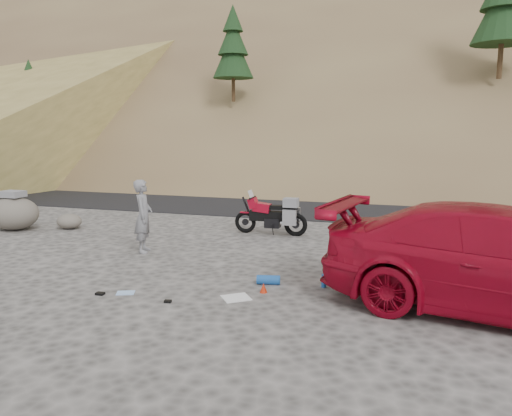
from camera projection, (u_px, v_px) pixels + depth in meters
The scene contains 15 objects.
ground at pixel (184, 261), 10.86m from camera, with size 140.00×140.00×0.00m, color #43413E.
road at pixel (286, 203), 19.33m from camera, with size 120.00×7.00×0.05m, color black.
hillside at pixel (369, 42), 47.60m from camera, with size 120.00×73.00×46.72m.
motorcycle at pixel (274, 216), 13.55m from camera, with size 2.05×0.60×1.22m.
man at pixel (145, 252), 11.72m from camera, with size 0.62×0.41×1.70m, color gray.
red_car at pixel (508, 314), 7.76m from camera, with size 2.34×5.75×1.67m, color maroon.
boulder at pixel (14, 213), 14.22m from camera, with size 1.68×1.52×1.12m.
small_rock at pixel (69, 221), 14.39m from camera, with size 0.92×0.88×0.43m.
gear_white_cloth at pixel (236, 298), 8.49m from camera, with size 0.45×0.40×0.02m, color white.
gear_blue_mat at pixel (268, 280), 9.23m from camera, with size 0.17×0.17×0.43m, color #1A51A1.
gear_bottle at pixel (324, 281), 9.06m from camera, with size 0.09×0.09×0.24m, color #1A51A1.
gear_funnel at pixel (264, 288), 8.77m from camera, with size 0.13×0.13×0.17m, color red.
gear_glove_a at pixel (100, 294), 8.66m from camera, with size 0.15×0.10×0.04m, color black.
gear_glove_b at pixel (168, 301), 8.27m from camera, with size 0.12×0.09×0.04m, color black.
gear_blue_cloth at pixel (126, 293), 8.75m from camera, with size 0.31×0.23×0.01m, color #9ABFEE.
Camera 1 is at (4.71, -9.57, 2.85)m, focal length 35.00 mm.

